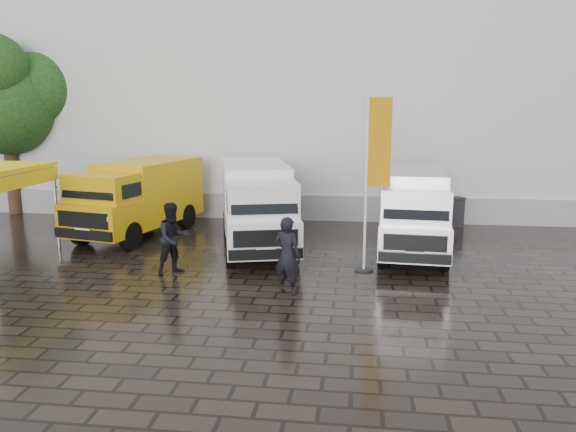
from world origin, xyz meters
name	(u,v)px	position (x,y,z in m)	size (l,w,h in m)	color
ground	(318,282)	(0.00, 0.00, 0.00)	(120.00, 120.00, 0.00)	black
exhibition_hall	(382,75)	(2.00, 16.00, 6.00)	(44.00, 16.00, 12.00)	silver
hall_plinth	(385,209)	(2.00, 7.95, 0.50)	(44.00, 0.15, 1.00)	gray
van_yellow	(137,199)	(-6.64, 4.48, 1.28)	(2.13, 5.53, 2.55)	#D09E0A
van_white	(257,207)	(-2.21, 3.27, 1.31)	(2.02, 6.06, 2.63)	white
van_silver	(413,213)	(2.65, 3.43, 1.24)	(1.91, 5.72, 2.48)	silver
flagpole	(373,172)	(1.34, 1.19, 2.71)	(0.88, 0.50, 4.88)	black
tree	(5,97)	(-13.53, 7.98, 4.82)	(4.18, 4.23, 7.51)	black
wheelie_bin	(453,212)	(4.49, 7.47, 0.56)	(0.67, 0.67, 1.12)	black
person_front	(287,256)	(-0.68, -1.02, 0.95)	(0.69, 0.45, 1.90)	black
person_tent	(174,238)	(-3.92, 0.27, 0.97)	(0.94, 0.73, 1.94)	black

